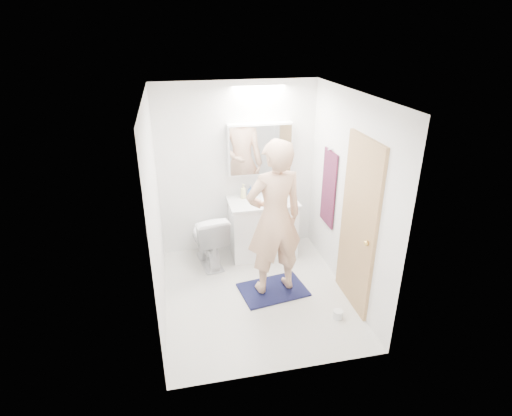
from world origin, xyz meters
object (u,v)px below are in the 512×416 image
object	(u,v)px
vanity_cabinet	(263,228)
toothbrush_cup	(272,192)
soap_bottle_a	(243,191)
soap_bottle_b	(250,191)
medicine_cabinet	(260,149)
person	(275,219)
toilet	(208,238)
toilet_paper_roll	(338,314)

from	to	relation	value
vanity_cabinet	toothbrush_cup	xyz separation A→B (m)	(0.17, 0.16, 0.48)
toothbrush_cup	vanity_cabinet	bearing A→B (deg)	-137.48
soap_bottle_a	soap_bottle_b	xyz separation A→B (m)	(0.11, 0.03, -0.02)
medicine_cabinet	soap_bottle_b	distance (m)	0.61
vanity_cabinet	person	xyz separation A→B (m)	(-0.08, -0.94, 0.61)
soap_bottle_a	person	bearing A→B (deg)	-81.35
soap_bottle_b	soap_bottle_a	bearing A→B (deg)	-164.55
toothbrush_cup	medicine_cabinet	bearing A→B (deg)	163.91
vanity_cabinet	toothbrush_cup	bearing A→B (deg)	42.52
toilet	person	size ratio (longest dim) A/B	0.41
toilet	toilet_paper_roll	bearing A→B (deg)	121.52
soap_bottle_a	toilet_paper_roll	bearing A→B (deg)	-66.68
person	toilet_paper_roll	distance (m)	1.29
toilet	medicine_cabinet	bearing A→B (deg)	-167.30
vanity_cabinet	medicine_cabinet	bearing A→B (deg)	89.68
person	vanity_cabinet	bearing A→B (deg)	-103.67
medicine_cabinet	soap_bottle_a	bearing A→B (deg)	-166.31
medicine_cabinet	toilet	bearing A→B (deg)	-157.66
vanity_cabinet	toothbrush_cup	world-z (taller)	toothbrush_cup
soap_bottle_b	vanity_cabinet	bearing A→B (deg)	-52.80
toothbrush_cup	soap_bottle_a	bearing A→B (deg)	-178.63
soap_bottle_a	toothbrush_cup	size ratio (longest dim) A/B	1.91
person	toilet	bearing A→B (deg)	-58.16
person	toilet_paper_roll	size ratio (longest dim) A/B	17.22
person	soap_bottle_a	distance (m)	1.11
soap_bottle_a	toilet_paper_roll	distance (m)	2.10
toilet	soap_bottle_b	xyz separation A→B (m)	(0.65, 0.30, 0.52)
soap_bottle_b	toothbrush_cup	distance (m)	0.31
person	soap_bottle_b	world-z (taller)	person
vanity_cabinet	toilet	bearing A→B (deg)	-171.71
toilet	soap_bottle_b	size ratio (longest dim) A/B	4.71
toilet_paper_roll	person	bearing A→B (deg)	131.74
vanity_cabinet	person	size ratio (longest dim) A/B	0.48
vanity_cabinet	soap_bottle_a	distance (m)	0.61
vanity_cabinet	person	bearing A→B (deg)	-94.81
person	soap_bottle_a	world-z (taller)	person
vanity_cabinet	toilet_paper_roll	distance (m)	1.71
medicine_cabinet	toothbrush_cup	world-z (taller)	medicine_cabinet
toilet	toilet_paper_roll	world-z (taller)	toilet
vanity_cabinet	soap_bottle_b	size ratio (longest dim) A/B	5.51
toilet_paper_roll	medicine_cabinet	bearing A→B (deg)	105.68
soap_bottle_a	soap_bottle_b	distance (m)	0.11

